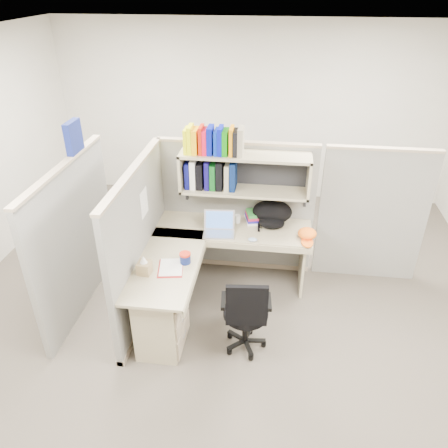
# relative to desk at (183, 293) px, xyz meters

# --- Properties ---
(ground) EXTENTS (6.00, 6.00, 0.00)m
(ground) POSITION_rel_desk_xyz_m (0.41, 0.29, -0.44)
(ground) COLOR #3D362F
(ground) RESTS_ON ground
(room_shell) EXTENTS (6.00, 6.00, 6.00)m
(room_shell) POSITION_rel_desk_xyz_m (0.41, 0.29, 1.18)
(room_shell) COLOR beige
(room_shell) RESTS_ON ground
(cubicle) EXTENTS (3.79, 1.84, 1.95)m
(cubicle) POSITION_rel_desk_xyz_m (0.04, 0.74, 0.47)
(cubicle) COLOR slate
(cubicle) RESTS_ON ground
(desk) EXTENTS (1.74, 1.75, 0.73)m
(desk) POSITION_rel_desk_xyz_m (0.00, 0.00, 0.00)
(desk) COLOR #99906D
(desk) RESTS_ON ground
(laptop) EXTENTS (0.36, 0.36, 0.24)m
(laptop) POSITION_rel_desk_xyz_m (0.26, 0.69, 0.41)
(laptop) COLOR #B3B3B7
(laptop) RESTS_ON desk
(backpack) EXTENTS (0.52, 0.44, 0.26)m
(backpack) POSITION_rel_desk_xyz_m (0.83, 0.98, 0.42)
(backpack) COLOR black
(backpack) RESTS_ON desk
(orange_cap) EXTENTS (0.20, 0.23, 0.11)m
(orange_cap) POSITION_rel_desk_xyz_m (1.22, 0.74, 0.35)
(orange_cap) COLOR orange
(orange_cap) RESTS_ON desk
(snack_canister) EXTENTS (0.11, 0.11, 0.11)m
(snack_canister) POSITION_rel_desk_xyz_m (0.01, 0.11, 0.35)
(snack_canister) COLOR navy
(snack_canister) RESTS_ON desk
(tissue_box) EXTENTS (0.13, 0.13, 0.19)m
(tissue_box) POSITION_rel_desk_xyz_m (-0.33, -0.10, 0.39)
(tissue_box) COLOR #9C8358
(tissue_box) RESTS_ON desk
(mouse) EXTENTS (0.11, 0.09, 0.04)m
(mouse) POSITION_rel_desk_xyz_m (0.64, 0.60, 0.31)
(mouse) COLOR #92ABCF
(mouse) RESTS_ON desk
(paper_cup) EXTENTS (0.07, 0.07, 0.09)m
(paper_cup) POSITION_rel_desk_xyz_m (0.44, 0.98, 0.34)
(paper_cup) COLOR silver
(paper_cup) RESTS_ON desk
(book_stack) EXTENTS (0.23, 0.27, 0.11)m
(book_stack) POSITION_rel_desk_xyz_m (0.62, 1.04, 0.35)
(book_stack) COLOR slate
(book_stack) RESTS_ON desk
(loose_paper) EXTENTS (0.27, 0.32, 0.00)m
(loose_paper) POSITION_rel_desk_xyz_m (-0.11, 0.02, 0.29)
(loose_paper) COLOR white
(loose_paper) RESTS_ON desk
(task_chair) EXTENTS (0.48, 0.45, 0.90)m
(task_chair) POSITION_rel_desk_xyz_m (0.65, -0.24, -0.12)
(task_chair) COLOR black
(task_chair) RESTS_ON ground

